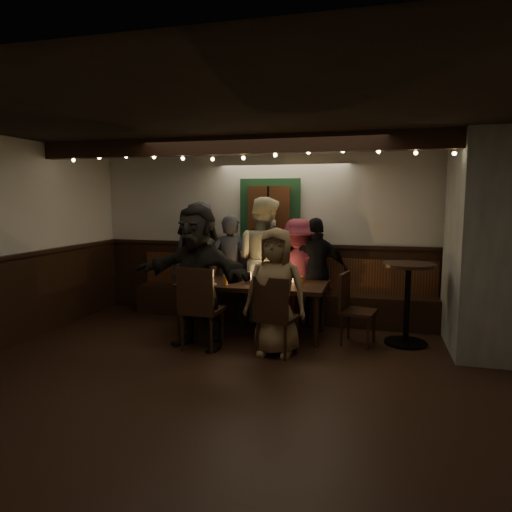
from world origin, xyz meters
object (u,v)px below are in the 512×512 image
(chair_end, at_px, (352,304))
(person_e, at_px, (316,272))
(person_a, at_px, (201,260))
(dining_table, at_px, (252,287))
(person_f, at_px, (197,276))
(chair_near_left, at_px, (199,304))
(high_top, at_px, (408,293))
(person_b, at_px, (230,268))
(chair_near_right, at_px, (274,312))
(person_g, at_px, (276,292))
(person_c, at_px, (263,260))
(person_d, at_px, (298,272))

(chair_end, relative_size, person_e, 0.58)
(person_a, distance_m, person_e, 1.81)
(dining_table, bearing_deg, person_f, -126.57)
(dining_table, height_order, person_e, person_e)
(chair_near_left, bearing_deg, person_e, 51.29)
(chair_end, relative_size, high_top, 0.87)
(person_b, bearing_deg, chair_near_right, 123.77)
(person_f, bearing_deg, chair_near_left, -47.94)
(dining_table, xyz_separation_m, person_a, (-1.02, 0.70, 0.25))
(person_a, bearing_deg, person_b, 149.16)
(person_f, xyz_separation_m, person_g, (1.00, -0.04, -0.14))
(person_a, relative_size, person_c, 0.97)
(dining_table, height_order, high_top, high_top)
(person_c, xyz_separation_m, person_f, (-0.51, -1.35, -0.04))
(person_a, height_order, person_d, person_a)
(person_b, bearing_deg, high_top, 166.40)
(person_c, distance_m, person_g, 1.48)
(high_top, bearing_deg, chair_end, -167.28)
(dining_table, distance_m, person_a, 1.27)
(person_c, bearing_deg, chair_near_left, 94.90)
(person_a, distance_m, person_d, 1.54)
(high_top, xyz_separation_m, person_a, (-3.04, 0.64, 0.24))
(person_a, bearing_deg, chair_end, 138.05)
(person_b, bearing_deg, person_d, -178.38)
(chair_near_left, bearing_deg, person_b, 92.86)
(person_a, bearing_deg, chair_near_left, 87.45)
(dining_table, distance_m, chair_end, 1.35)
(dining_table, bearing_deg, person_e, 41.87)
(high_top, relative_size, person_b, 0.65)
(chair_near_left, bearing_deg, person_d, 57.57)
(chair_near_right, distance_m, person_g, 0.23)
(dining_table, height_order, chair_near_right, chair_near_right)
(dining_table, relative_size, chair_near_right, 2.08)
(chair_end, xyz_separation_m, high_top, (0.68, 0.15, 0.15))
(dining_table, bearing_deg, person_g, -56.46)
(person_c, relative_size, person_e, 1.19)
(chair_near_left, xyz_separation_m, person_c, (0.44, 1.48, 0.35))
(chair_near_left, height_order, person_c, person_c)
(person_a, bearing_deg, dining_table, 122.12)
(dining_table, bearing_deg, person_c, 90.37)
(chair_end, relative_size, person_c, 0.49)
(dining_table, distance_m, high_top, 2.01)
(person_e, bearing_deg, person_b, -13.97)
(person_b, distance_m, person_g, 1.69)
(chair_end, bearing_deg, high_top, 12.72)
(person_a, relative_size, person_g, 1.19)
(dining_table, relative_size, person_c, 1.06)
(chair_end, bearing_deg, dining_table, 176.16)
(person_d, bearing_deg, person_e, 172.18)
(dining_table, relative_size, chair_end, 2.18)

